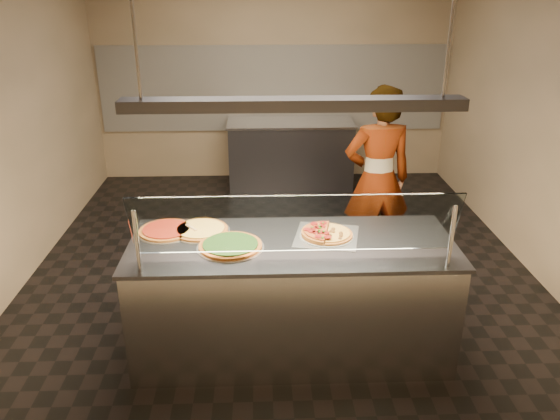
{
  "coord_description": "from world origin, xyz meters",
  "views": [
    {
      "loc": [
        -0.2,
        -4.82,
        2.7
      ],
      "look_at": [
        -0.05,
        -0.81,
        1.02
      ],
      "focal_mm": 35.0,
      "sensor_mm": 36.0,
      "label": 1
    }
  ],
  "objects_px": {
    "half_pizza_pepperoni": "(315,232)",
    "pizza_spinach": "(230,245)",
    "sneeze_guard": "(295,225)",
    "pizza_tomato": "(166,230)",
    "pizza_cheese": "(201,229)",
    "heat_lamp_housing": "(293,104)",
    "serving_counter": "(292,296)",
    "worker": "(377,180)",
    "pizza_spatula": "(199,228)",
    "perforated_tray": "(326,235)",
    "prep_table": "(290,154)",
    "half_pizza_sausage": "(339,233)"
  },
  "relations": [
    {
      "from": "pizza_spatula",
      "to": "half_pizza_sausage",
      "type": "bearing_deg",
      "value": -6.45
    },
    {
      "from": "sneeze_guard",
      "to": "worker",
      "type": "bearing_deg",
      "value": 61.9
    },
    {
      "from": "worker",
      "to": "heat_lamp_housing",
      "type": "bearing_deg",
      "value": 49.44
    },
    {
      "from": "perforated_tray",
      "to": "half_pizza_pepperoni",
      "type": "bearing_deg",
      "value": 179.94
    },
    {
      "from": "serving_counter",
      "to": "worker",
      "type": "distance_m",
      "value": 1.7
    },
    {
      "from": "pizza_spinach",
      "to": "worker",
      "type": "bearing_deg",
      "value": 46.36
    },
    {
      "from": "half_pizza_sausage",
      "to": "serving_counter",
      "type": "bearing_deg",
      "value": -165.78
    },
    {
      "from": "half_pizza_pepperoni",
      "to": "heat_lamp_housing",
      "type": "height_order",
      "value": "heat_lamp_housing"
    },
    {
      "from": "half_pizza_sausage",
      "to": "pizza_spatula",
      "type": "relative_size",
      "value": 1.5
    },
    {
      "from": "half_pizza_sausage",
      "to": "pizza_spinach",
      "type": "distance_m",
      "value": 0.82
    },
    {
      "from": "pizza_cheese",
      "to": "sneeze_guard",
      "type": "bearing_deg",
      "value": -39.3
    },
    {
      "from": "serving_counter",
      "to": "half_pizza_pepperoni",
      "type": "height_order",
      "value": "half_pizza_pepperoni"
    },
    {
      "from": "perforated_tray",
      "to": "prep_table",
      "type": "relative_size",
      "value": 0.32
    },
    {
      "from": "half_pizza_pepperoni",
      "to": "prep_table",
      "type": "bearing_deg",
      "value": 89.62
    },
    {
      "from": "serving_counter",
      "to": "pizza_cheese",
      "type": "xyz_separation_m",
      "value": [
        -0.69,
        0.22,
        0.48
      ]
    },
    {
      "from": "half_pizza_pepperoni",
      "to": "pizza_cheese",
      "type": "distance_m",
      "value": 0.87
    },
    {
      "from": "pizza_cheese",
      "to": "pizza_spatula",
      "type": "relative_size",
      "value": 1.63
    },
    {
      "from": "half_pizza_sausage",
      "to": "pizza_tomato",
      "type": "bearing_deg",
      "value": 174.19
    },
    {
      "from": "half_pizza_pepperoni",
      "to": "pizza_tomato",
      "type": "height_order",
      "value": "half_pizza_pepperoni"
    },
    {
      "from": "worker",
      "to": "sneeze_guard",
      "type": "bearing_deg",
      "value": 55.12
    },
    {
      "from": "perforated_tray",
      "to": "worker",
      "type": "relative_size",
      "value": 0.3
    },
    {
      "from": "perforated_tray",
      "to": "pizza_spinach",
      "type": "xyz_separation_m",
      "value": [
        -0.71,
        -0.16,
        0.01
      ]
    },
    {
      "from": "perforated_tray",
      "to": "heat_lamp_housing",
      "type": "xyz_separation_m",
      "value": [
        -0.27,
        -0.09,
        1.01
      ]
    },
    {
      "from": "pizza_spinach",
      "to": "pizza_tomato",
      "type": "bearing_deg",
      "value": 150.15
    },
    {
      "from": "perforated_tray",
      "to": "prep_table",
      "type": "xyz_separation_m",
      "value": [
        -0.07,
        3.67,
        -0.47
      ]
    },
    {
      "from": "sneeze_guard",
      "to": "pizza_tomato",
      "type": "height_order",
      "value": "sneeze_guard"
    },
    {
      "from": "pizza_cheese",
      "to": "heat_lamp_housing",
      "type": "distance_m",
      "value": 1.24
    },
    {
      "from": "half_pizza_pepperoni",
      "to": "pizza_spatula",
      "type": "bearing_deg",
      "value": 172.46
    },
    {
      "from": "sneeze_guard",
      "to": "prep_table",
      "type": "relative_size",
      "value": 1.24
    },
    {
      "from": "perforated_tray",
      "to": "sneeze_guard",
      "type": "bearing_deg",
      "value": -121.19
    },
    {
      "from": "half_pizza_sausage",
      "to": "pizza_tomato",
      "type": "xyz_separation_m",
      "value": [
        -1.31,
        0.13,
        -0.01
      ]
    },
    {
      "from": "half_pizza_pepperoni",
      "to": "pizza_cheese",
      "type": "bearing_deg",
      "value": 171.65
    },
    {
      "from": "serving_counter",
      "to": "half_pizza_sausage",
      "type": "bearing_deg",
      "value": 14.22
    },
    {
      "from": "serving_counter",
      "to": "heat_lamp_housing",
      "type": "xyz_separation_m",
      "value": [
        0.0,
        0.0,
        1.48
      ]
    },
    {
      "from": "pizza_spinach",
      "to": "prep_table",
      "type": "relative_size",
      "value": 0.28
    },
    {
      "from": "half_pizza_pepperoni",
      "to": "pizza_spinach",
      "type": "bearing_deg",
      "value": -165.64
    },
    {
      "from": "perforated_tray",
      "to": "pizza_spatula",
      "type": "distance_m",
      "value": 0.98
    },
    {
      "from": "sneeze_guard",
      "to": "perforated_tray",
      "type": "distance_m",
      "value": 0.59
    },
    {
      "from": "sneeze_guard",
      "to": "half_pizza_sausage",
      "type": "bearing_deg",
      "value": 50.5
    },
    {
      "from": "serving_counter",
      "to": "heat_lamp_housing",
      "type": "height_order",
      "value": "heat_lamp_housing"
    },
    {
      "from": "perforated_tray",
      "to": "pizza_spinach",
      "type": "height_order",
      "value": "pizza_spinach"
    },
    {
      "from": "worker",
      "to": "prep_table",
      "type": "bearing_deg",
      "value": -80.34
    },
    {
      "from": "pizza_tomato",
      "to": "heat_lamp_housing",
      "type": "relative_size",
      "value": 0.19
    },
    {
      "from": "perforated_tray",
      "to": "prep_table",
      "type": "height_order",
      "value": "perforated_tray"
    },
    {
      "from": "pizza_tomato",
      "to": "worker",
      "type": "bearing_deg",
      "value": 31.36
    },
    {
      "from": "half_pizza_pepperoni",
      "to": "pizza_spinach",
      "type": "xyz_separation_m",
      "value": [
        -0.62,
        -0.16,
        -0.02
      ]
    },
    {
      "from": "perforated_tray",
      "to": "worker",
      "type": "bearing_deg",
      "value": 63.01
    },
    {
      "from": "pizza_cheese",
      "to": "pizza_spinach",
      "type": "bearing_deg",
      "value": -49.96
    },
    {
      "from": "pizza_spinach",
      "to": "pizza_tomato",
      "type": "height_order",
      "value": "pizza_spinach"
    },
    {
      "from": "half_pizza_pepperoni",
      "to": "sneeze_guard",
      "type": "bearing_deg",
      "value": -111.71
    }
  ]
}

